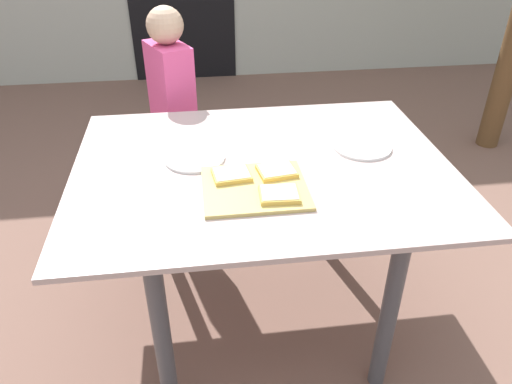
{
  "coord_description": "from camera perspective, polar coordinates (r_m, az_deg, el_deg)",
  "views": [
    {
      "loc": [
        -0.22,
        -1.46,
        1.56
      ],
      "look_at": [
        -0.02,
        0.0,
        0.62
      ],
      "focal_mm": 34.51,
      "sensor_mm": 36.0,
      "label": 1
    }
  ],
  "objects": [
    {
      "name": "ground_plane",
      "position": [
        2.15,
        0.66,
        -14.04
      ],
      "size": [
        16.0,
        16.0,
        0.0
      ],
      "primitive_type": "plane",
      "color": "brown"
    },
    {
      "name": "dining_table",
      "position": [
        1.75,
        0.79,
        -0.08
      ],
      "size": [
        1.29,
        0.99,
        0.73
      ],
      "color": "#B6A09D",
      "rests_on": "ground"
    },
    {
      "name": "cutting_board",
      "position": [
        1.55,
        -0.15,
        0.51
      ],
      "size": [
        0.33,
        0.29,
        0.01
      ],
      "primitive_type": "cube",
      "color": "tan",
      "rests_on": "dining_table"
    },
    {
      "name": "pizza_slice_far_left",
      "position": [
        1.59,
        -2.85,
        2.03
      ],
      "size": [
        0.13,
        0.11,
        0.02
      ],
      "color": "#E1B44E",
      "rests_on": "cutting_board"
    },
    {
      "name": "pizza_slice_far_right",
      "position": [
        1.61,
        2.43,
        2.46
      ],
      "size": [
        0.13,
        0.12,
        0.02
      ],
      "color": "#E1B44E",
      "rests_on": "cutting_board"
    },
    {
      "name": "pizza_slice_near_right",
      "position": [
        1.49,
        2.72,
        -0.25
      ],
      "size": [
        0.13,
        0.11,
        0.02
      ],
      "color": "#E1B44E",
      "rests_on": "cutting_board"
    },
    {
      "name": "plate_white_right",
      "position": [
        1.84,
        12.19,
        5.18
      ],
      "size": [
        0.21,
        0.21,
        0.01
      ],
      "primitive_type": "cylinder",
      "color": "white",
      "rests_on": "dining_table"
    },
    {
      "name": "plate_white_left",
      "position": [
        1.74,
        -7.14,
        3.94
      ],
      "size": [
        0.21,
        0.21,
        0.01
      ],
      "primitive_type": "cylinder",
      "color": "white",
      "rests_on": "dining_table"
    },
    {
      "name": "child_left",
      "position": [
        2.36,
        -9.55,
        9.08
      ],
      "size": [
        0.23,
        0.28,
        1.11
      ],
      "color": "navy",
      "rests_on": "ground"
    }
  ]
}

